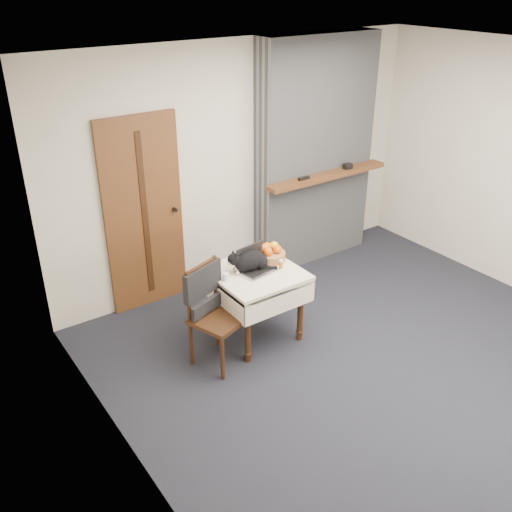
% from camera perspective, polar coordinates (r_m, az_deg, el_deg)
% --- Properties ---
extents(ground, '(4.50, 4.50, 0.00)m').
position_cam_1_polar(ground, '(5.46, 10.67, -9.54)').
color(ground, black).
rests_on(ground, ground).
extents(room_shell, '(4.52, 4.01, 2.61)m').
position_cam_1_polar(room_shell, '(4.96, 8.61, 9.73)').
color(room_shell, beige).
rests_on(room_shell, ground).
extents(door, '(0.82, 0.10, 2.00)m').
position_cam_1_polar(door, '(5.79, -11.15, 4.03)').
color(door, brown).
rests_on(door, ground).
extents(chimney, '(1.62, 0.48, 2.60)m').
position_cam_1_polar(chimney, '(6.65, 5.92, 10.15)').
color(chimney, gray).
rests_on(chimney, ground).
extents(side_table, '(0.78, 0.78, 0.70)m').
position_cam_1_polar(side_table, '(5.31, 0.00, -2.64)').
color(side_table, '#341D0E').
rests_on(side_table, ground).
extents(laptop, '(0.36, 0.32, 0.24)m').
position_cam_1_polar(laptop, '(5.25, -0.18, -0.86)').
color(laptop, '#B7B7BC').
rests_on(laptop, side_table).
extents(cat, '(0.44, 0.28, 0.22)m').
position_cam_1_polar(cat, '(5.23, -0.58, -0.50)').
color(cat, black).
rests_on(cat, side_table).
extents(cream_jar, '(0.06, 0.06, 0.07)m').
position_cam_1_polar(cream_jar, '(5.10, -3.03, -2.11)').
color(cream_jar, silver).
rests_on(cream_jar, side_table).
extents(pill_bottle, '(0.04, 0.04, 0.08)m').
position_cam_1_polar(pill_bottle, '(5.30, 2.52, -0.81)').
color(pill_bottle, '#A26414').
rests_on(pill_bottle, side_table).
extents(fruit_basket, '(0.28, 0.28, 0.16)m').
position_cam_1_polar(fruit_basket, '(5.44, 1.45, 0.24)').
color(fruit_basket, '#AD7146').
rests_on(fruit_basket, side_table).
extents(desk_clutter, '(0.14, 0.08, 0.01)m').
position_cam_1_polar(desk_clutter, '(5.37, 0.74, -0.81)').
color(desk_clutter, black).
rests_on(desk_clutter, side_table).
extents(chair, '(0.54, 0.53, 0.95)m').
position_cam_1_polar(chair, '(5.00, -4.65, -4.50)').
color(chair, '#341D0E').
rests_on(chair, ground).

